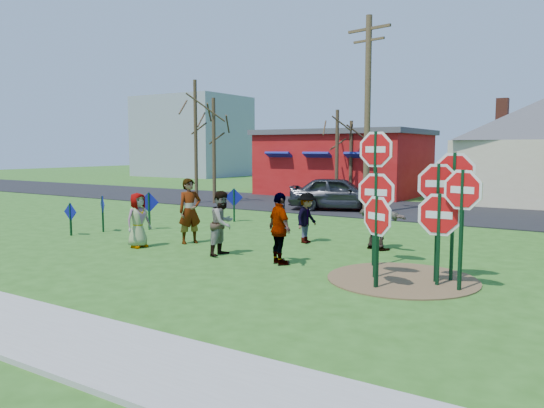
% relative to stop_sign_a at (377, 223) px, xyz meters
% --- Properties ---
extents(ground, '(120.00, 120.00, 0.00)m').
position_rel_stop_sign_a_xyz_m(ground, '(-4.29, 1.99, -1.34)').
color(ground, '#2B5A19').
rests_on(ground, ground).
extents(sidewalk, '(22.00, 1.80, 0.08)m').
position_rel_stop_sign_a_xyz_m(sidewalk, '(-4.29, -5.21, -1.30)').
color(sidewalk, '#9E9E99').
rests_on(sidewalk, ground).
extents(road, '(120.00, 7.50, 0.04)m').
position_rel_stop_sign_a_xyz_m(road, '(-4.29, 13.49, -1.32)').
color(road, black).
rests_on(road, ground).
extents(dirt_patch, '(3.20, 3.20, 0.03)m').
position_rel_stop_sign_a_xyz_m(dirt_patch, '(0.21, 0.99, -1.32)').
color(dirt_patch, brown).
rests_on(dirt_patch, ground).
extents(red_building, '(9.40, 7.69, 3.90)m').
position_rel_stop_sign_a_xyz_m(red_building, '(-9.79, 19.98, 0.63)').
color(red_building, '#A51110').
rests_on(red_building, ground).
extents(distant_building, '(10.00, 8.00, 8.00)m').
position_rel_stop_sign_a_xyz_m(distant_building, '(-32.29, 31.99, 2.66)').
color(distant_building, '#8C939E').
rests_on(distant_building, ground).
extents(stop_sign_a, '(0.99, 0.53, 2.02)m').
position_rel_stop_sign_a_xyz_m(stop_sign_a, '(0.00, 0.00, 0.00)').
color(stop_sign_a, '#0D321A').
rests_on(stop_sign_a, ground).
extents(stop_sign_b, '(1.15, 0.12, 3.35)m').
position_rel_stop_sign_a_xyz_m(stop_sign_b, '(-0.78, 1.85, 1.11)').
color(stop_sign_b, '#0D321A').
rests_on(stop_sign_b, ground).
extents(stop_sign_c, '(1.18, 0.08, 2.88)m').
position_rel_stop_sign_a_xyz_m(stop_sign_c, '(1.13, 1.39, 0.67)').
color(stop_sign_c, '#0D321A').
rests_on(stop_sign_c, ground).
extents(stop_sign_d, '(1.08, 0.38, 2.65)m').
position_rel_stop_sign_a_xyz_m(stop_sign_d, '(0.88, 1.09, 0.55)').
color(stop_sign_d, '#0D321A').
rests_on(stop_sign_d, ground).
extents(stop_sign_e, '(1.19, 0.09, 2.06)m').
position_rel_stop_sign_a_xyz_m(stop_sign_e, '(0.99, 0.85, 0.01)').
color(stop_sign_e, '#0D321A').
rests_on(stop_sign_e, ground).
extents(stop_sign_f, '(1.05, 0.27, 2.54)m').
position_rel_stop_sign_a_xyz_m(stop_sign_f, '(1.46, 0.67, 0.48)').
color(stop_sign_f, '#0D321A').
rests_on(stop_sign_f, ground).
extents(stop_sign_g, '(1.12, 0.08, 2.43)m').
position_rel_stop_sign_a_xyz_m(stop_sign_g, '(-0.34, 0.79, 0.33)').
color(stop_sign_g, '#0D321A').
rests_on(stop_sign_g, ground).
extents(blue_diamond_a, '(0.59, 0.06, 1.06)m').
position_rel_stop_sign_a_xyz_m(blue_diamond_a, '(-10.73, 0.92, -0.69)').
color(blue_diamond_a, '#0D321A').
rests_on(blue_diamond_a, ground).
extents(blue_diamond_b, '(0.54, 0.30, 1.23)m').
position_rel_stop_sign_a_xyz_m(blue_diamond_b, '(-10.45, 1.99, -0.57)').
color(blue_diamond_b, '#0D321A').
rests_on(blue_diamond_b, ground).
extents(blue_diamond_c, '(0.66, 0.29, 1.31)m').
position_rel_stop_sign_a_xyz_m(blue_diamond_c, '(-9.49, 3.18, -0.53)').
color(blue_diamond_c, '#0D321A').
rests_on(blue_diamond_c, ground).
extents(blue_diamond_d, '(0.66, 0.27, 1.29)m').
position_rel_stop_sign_a_xyz_m(blue_diamond_d, '(-8.21, 6.37, -0.55)').
color(blue_diamond_d, '#0D321A').
rests_on(blue_diamond_d, ground).
extents(person_a, '(0.60, 0.82, 1.56)m').
position_rel_stop_sign_a_xyz_m(person_a, '(-7.35, 0.63, -0.56)').
color(person_a, '#3C448E').
rests_on(person_a, ground).
extents(person_b, '(0.73, 0.83, 1.93)m').
position_rel_stop_sign_a_xyz_m(person_b, '(-6.53, 1.90, -0.37)').
color(person_b, '#236550').
rests_on(person_b, ground).
extents(person_c, '(0.70, 0.87, 1.70)m').
position_rel_stop_sign_a_xyz_m(person_c, '(-4.66, 1.04, -0.49)').
color(person_c, brown).
rests_on(person_c, ground).
extents(person_d, '(0.56, 0.97, 1.50)m').
position_rel_stop_sign_a_xyz_m(person_d, '(-3.66, 3.82, -0.59)').
color(person_d, '#303035').
rests_on(person_d, ground).
extents(person_e, '(1.09, 0.92, 1.75)m').
position_rel_stop_sign_a_xyz_m(person_e, '(-2.79, 0.86, -0.46)').
color(person_e, '#4B335B').
rests_on(person_e, ground).
extents(person_f, '(1.71, 1.07, 1.76)m').
position_rel_stop_sign_a_xyz_m(person_f, '(-1.49, 3.97, -0.46)').
color(person_f, '#1C5024').
rests_on(person_f, ground).
extents(suv, '(4.75, 3.14, 1.50)m').
position_rel_stop_sign_a_xyz_m(suv, '(-6.36, 11.78, -0.54)').
color(suv, '#2C2C32').
rests_on(suv, road).
extents(utility_pole, '(1.99, 0.51, 8.20)m').
position_rel_stop_sign_a_xyz_m(utility_pole, '(-4.73, 11.00, 2.98)').
color(utility_pole, '#4C3823').
rests_on(utility_pole, ground).
extents(bare_tree_west, '(1.80, 1.80, 6.22)m').
position_rel_stop_sign_a_xyz_m(bare_tree_west, '(-13.89, 10.86, 2.69)').
color(bare_tree_west, '#382819').
rests_on(bare_tree_west, ground).
extents(bare_tree_east, '(1.80, 1.80, 4.76)m').
position_rel_stop_sign_a_xyz_m(bare_tree_east, '(-7.93, 14.90, 1.74)').
color(bare_tree_east, '#382819').
rests_on(bare_tree_east, ground).
extents(bare_tree_mid, '(1.80, 1.80, 5.31)m').
position_rel_stop_sign_a_xyz_m(bare_tree_mid, '(-12.97, 11.17, 2.10)').
color(bare_tree_mid, '#382819').
rests_on(bare_tree_mid, ground).
extents(bare_tree_extra, '(1.80, 1.80, 4.27)m').
position_rel_stop_sign_a_xyz_m(bare_tree_extra, '(-7.84, 16.43, 1.43)').
color(bare_tree_extra, '#382819').
rests_on(bare_tree_extra, ground).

